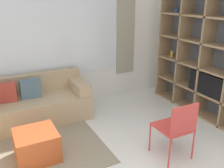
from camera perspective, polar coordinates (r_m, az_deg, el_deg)
wall_back at (r=5.01m, az=-12.81°, el=9.79°), size 6.17×0.11×2.70m
wall_right at (r=4.97m, az=22.76°, el=8.59°), size 0.07×4.43×2.70m
area_rug at (r=4.02m, az=-21.40°, el=-14.64°), size 2.55×1.76×0.01m
shelving_unit at (r=4.88m, az=21.07°, el=5.95°), size 0.35×2.38×2.28m
couch_main at (r=4.75m, az=-17.31°, el=-4.42°), size 1.90×0.85×0.80m
ottoman at (r=3.72m, az=-16.86°, el=-13.28°), size 0.57×0.56×0.42m
folding_chair at (r=3.52m, az=14.62°, el=-9.20°), size 0.44×0.46×0.86m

